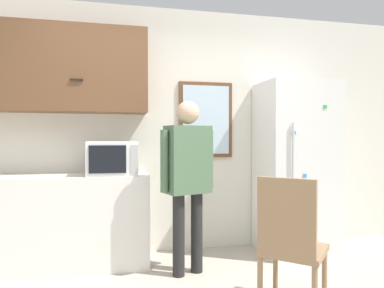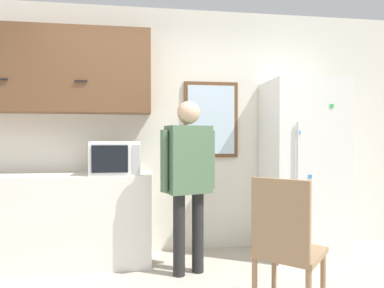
# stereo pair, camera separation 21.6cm
# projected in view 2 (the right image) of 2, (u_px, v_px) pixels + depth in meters

# --- Properties ---
(back_wall) EXTENTS (6.00, 0.06, 2.70)m
(back_wall) POSITION_uv_depth(u_px,v_px,m) (161.00, 130.00, 3.84)
(back_wall) COLOR silver
(back_wall) RESTS_ON ground_plane
(counter) EXTENTS (2.08, 0.57, 0.90)m
(counter) POSITION_uv_depth(u_px,v_px,m) (45.00, 220.00, 3.37)
(counter) COLOR silver
(counter) RESTS_ON ground_plane
(upper_cabinets) EXTENTS (2.08, 0.37, 0.85)m
(upper_cabinets) POSITION_uv_depth(u_px,v_px,m) (47.00, 71.00, 3.45)
(upper_cabinets) COLOR brown
(microwave) EXTENTS (0.48, 0.38, 0.33)m
(microwave) POSITION_uv_depth(u_px,v_px,m) (116.00, 158.00, 3.38)
(microwave) COLOR white
(microwave) RESTS_ON counter
(person) EXTENTS (0.53, 0.33, 1.60)m
(person) POSITION_uv_depth(u_px,v_px,m) (189.00, 170.00, 3.16)
(person) COLOR black
(person) RESTS_ON ground_plane
(refrigerator) EXTENTS (0.79, 0.65, 1.87)m
(refrigerator) POSITION_uv_depth(u_px,v_px,m) (303.00, 168.00, 3.71)
(refrigerator) COLOR white
(refrigerator) RESTS_ON ground_plane
(chair) EXTENTS (0.62, 0.62, 0.98)m
(chair) POSITION_uv_depth(u_px,v_px,m) (285.00, 242.00, 2.39)
(chair) COLOR #997551
(chair) RESTS_ON ground_plane
(window) EXTENTS (0.62, 0.05, 0.85)m
(window) POSITION_uv_depth(u_px,v_px,m) (211.00, 120.00, 3.87)
(window) COLOR brown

